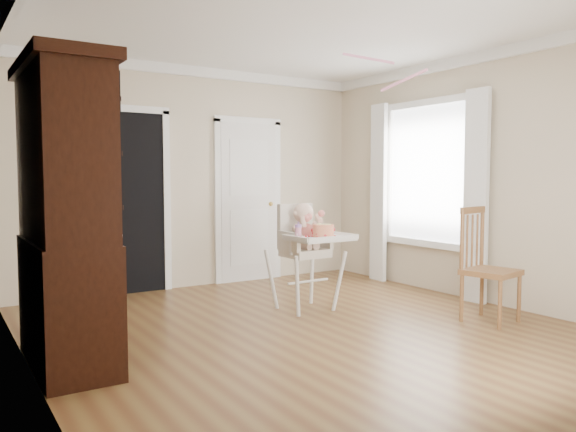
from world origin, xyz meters
TOP-DOWN VIEW (x-y plane):
  - floor at (0.00, 0.00)m, footprint 5.00×5.00m
  - ceiling at (0.00, 0.00)m, footprint 5.00×5.00m
  - wall_back at (0.00, 2.50)m, footprint 4.50×0.00m
  - wall_left at (-2.25, 0.00)m, footprint 0.00×5.00m
  - wall_right at (2.25, 0.00)m, footprint 0.00×5.00m
  - crown_molding at (0.00, 0.00)m, footprint 4.50×5.00m
  - doorway at (-0.90, 2.48)m, footprint 1.06×0.05m
  - closet_door at (0.70, 2.48)m, footprint 0.96×0.09m
  - window_right at (2.18, 0.80)m, footprint 0.13×1.84m
  - high_chair at (0.40, 0.71)m, footprint 0.65×0.79m
  - baby at (0.40, 0.74)m, footprint 0.32×0.24m
  - cake at (0.44, 0.46)m, footprint 0.27×0.27m
  - sippy_cup at (0.21, 0.56)m, footprint 0.07×0.07m
  - china_cabinet at (-1.99, 0.25)m, footprint 0.57×1.29m
  - dining_chair at (1.59, -0.58)m, footprint 0.51×0.51m
  - streamer at (0.57, -0.04)m, footprint 0.26×0.44m

SIDE VIEW (x-z plane):
  - floor at x=0.00m, z-range 0.00..0.00m
  - dining_chair at x=1.59m, z-range -0.04..1.04m
  - high_chair at x=0.40m, z-range 0.13..1.24m
  - cake at x=0.44m, z-range 0.77..0.89m
  - sippy_cup at x=0.21m, z-range 0.76..0.92m
  - baby at x=0.40m, z-range 0.60..1.09m
  - closet_door at x=0.70m, z-range -0.04..2.09m
  - china_cabinet at x=-1.99m, z-range 0.00..2.18m
  - doorway at x=-0.90m, z-range 0.00..2.22m
  - window_right at x=2.18m, z-range 0.14..2.44m
  - wall_back at x=0.00m, z-range -0.90..3.60m
  - wall_left at x=-2.25m, z-range -1.15..3.85m
  - wall_right at x=2.25m, z-range -1.15..3.85m
  - streamer at x=0.57m, z-range 2.35..2.50m
  - crown_molding at x=0.00m, z-range 2.58..2.70m
  - ceiling at x=0.00m, z-range 2.70..2.70m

